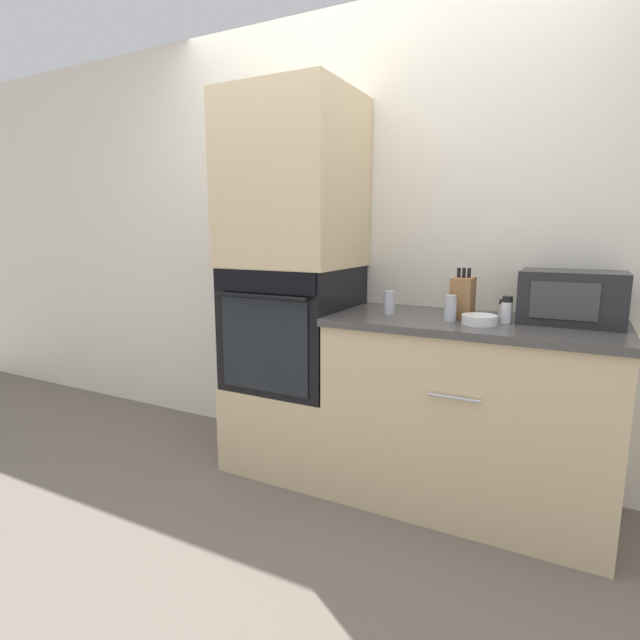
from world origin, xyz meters
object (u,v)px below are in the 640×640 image
microwave (572,297)px  knife_block (463,297)px  condiment_jar_far (507,310)px  condiment_jar_near (504,309)px  condiment_jar_back (389,303)px  bowl (479,320)px  wall_oven (294,326)px  condiment_jar_mid (450,308)px

microwave → knife_block: bearing=-171.9°
knife_block → condiment_jar_far: 0.21m
knife_block → condiment_jar_near: (0.18, 0.05, -0.05)m
condiment_jar_back → microwave: bearing=10.2°
bowl → wall_oven: bearing=174.4°
wall_oven → condiment_jar_far: bearing=-0.0°
bowl → condiment_jar_back: condiment_jar_back is taller
microwave → condiment_jar_back: microwave is taller
bowl → knife_block: bearing=125.9°
wall_oven → bowl: size_ratio=4.30×
microwave → condiment_jar_mid: size_ratio=3.57×
wall_oven → condiment_jar_back: size_ratio=5.70×
condiment_jar_near → condiment_jar_mid: condiment_jar_mid is taller
microwave → condiment_jar_far: size_ratio=3.57×
bowl → condiment_jar_near: (0.07, 0.20, 0.02)m
wall_oven → microwave: size_ratio=1.54×
condiment_jar_mid → condiment_jar_back: size_ratio=1.04×
microwave → knife_block: 0.46m
condiment_jar_near → condiment_jar_back: condiment_jar_back is taller
wall_oven → condiment_jar_near: wall_oven is taller
condiment_jar_far → wall_oven: bearing=180.0°
microwave → condiment_jar_far: bearing=-155.6°
wall_oven → bowl: (1.00, -0.10, 0.13)m
condiment_jar_near → condiment_jar_far: condiment_jar_far is taller
microwave → condiment_jar_back: size_ratio=3.70×
microwave → condiment_jar_near: (-0.28, -0.01, -0.07)m
knife_block → bowl: 0.20m
knife_block → condiment_jar_near: bearing=16.0°
condiment_jar_near → condiment_jar_far: bearing=-75.9°
microwave → bowl: (-0.35, -0.21, -0.09)m
microwave → wall_oven: bearing=-175.2°
microwave → condiment_jar_back: (-0.79, -0.14, -0.06)m
condiment_jar_far → condiment_jar_mid: bearing=-162.6°
wall_oven → condiment_jar_far: 1.11m
condiment_jar_mid → condiment_jar_near: bearing=39.8°
knife_block → condiment_jar_mid: bearing=-102.8°
microwave → condiment_jar_mid: 0.52m
condiment_jar_near → condiment_jar_far: (0.03, -0.10, 0.01)m
condiment_jar_near → microwave: bearing=2.8°
knife_block → condiment_jar_back: 0.35m
wall_oven → condiment_jar_back: bearing=-3.0°
condiment_jar_mid → condiment_jar_far: bearing=17.4°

